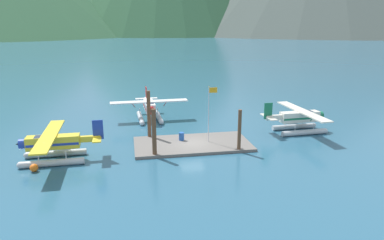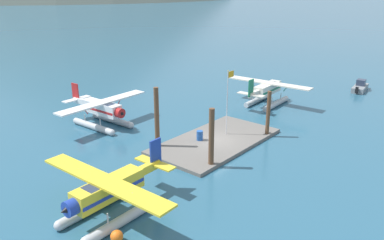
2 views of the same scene
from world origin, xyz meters
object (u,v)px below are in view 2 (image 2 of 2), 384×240
seaplane_white_bow_left (102,111)px  seaplane_yellow_port_aft (109,194)px  seaplane_cream_stbd_fwd (267,92)px  boat_grey_open_se (360,87)px  mooring_buoy (117,236)px  fuel_drum (200,136)px  flagpole (228,95)px

seaplane_white_bow_left → seaplane_yellow_port_aft: same height
seaplane_yellow_port_aft → seaplane_cream_stbd_fwd: bearing=9.5°
seaplane_cream_stbd_fwd → boat_grey_open_se: (13.93, -6.54, -1.09)m
mooring_buoy → fuel_drum: bearing=21.1°
flagpole → boat_grey_open_se: flagpole is taller
seaplane_white_bow_left → flagpole: bearing=-63.0°
boat_grey_open_se → flagpole: bearing=170.8°
fuel_drum → seaplane_white_bow_left: seaplane_white_bow_left is taller
flagpole → seaplane_white_bow_left: 12.98m
mooring_buoy → boat_grey_open_se: bearing=0.4°
flagpole → seaplane_yellow_port_aft: bearing=-172.0°
seaplane_yellow_port_aft → boat_grey_open_se: seaplane_yellow_port_aft is taller
flagpole → seaplane_white_bow_left: bearing=117.0°
mooring_buoy → seaplane_cream_stbd_fwd: bearing=13.4°
fuel_drum → seaplane_cream_stbd_fwd: 14.73m
seaplane_cream_stbd_fwd → fuel_drum: bearing=-174.5°
seaplane_yellow_port_aft → fuel_drum: bearing=13.9°
mooring_buoy → seaplane_cream_stbd_fwd: size_ratio=0.07×
fuel_drum → boat_grey_open_se: (28.57, -5.12, -0.25)m
flagpole → fuel_drum: bearing=162.0°
fuel_drum → seaplane_cream_stbd_fwd: seaplane_cream_stbd_fwd is taller
fuel_drum → seaplane_cream_stbd_fwd: (14.64, 1.42, 0.84)m
seaplane_white_bow_left → seaplane_cream_stbd_fwd: bearing=-27.2°
flagpole → seaplane_yellow_port_aft: flagpole is taller
flagpole → mooring_buoy: (-17.04, -4.48, -3.74)m
seaplane_cream_stbd_fwd → seaplane_white_bow_left: same height
flagpole → seaplane_white_bow_left: size_ratio=0.59×
flagpole → seaplane_yellow_port_aft: 16.06m
fuel_drum → mooring_buoy: bearing=-158.9°
mooring_buoy → seaplane_yellow_port_aft: (1.34, 2.27, 1.21)m
seaplane_cream_stbd_fwd → boat_grey_open_se: size_ratio=2.14×
seaplane_cream_stbd_fwd → seaplane_yellow_port_aft: bearing=-170.5°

